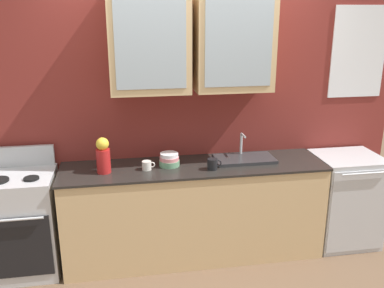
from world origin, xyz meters
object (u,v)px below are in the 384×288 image
at_px(dishwasher, 344,199).
at_px(vase, 103,156).
at_px(cup_near_sink, 213,164).
at_px(sink_faucet, 244,158).
at_px(stove_range, 24,223).
at_px(cup_near_bowls, 147,165).
at_px(bowl_stack, 169,160).

bearing_deg(dishwasher, vase, -179.12).
height_order(cup_near_sink, dishwasher, cup_near_sink).
xyz_separation_m(sink_faucet, vase, (-1.25, -0.09, 0.13)).
xyz_separation_m(stove_range, dishwasher, (2.95, -0.00, -0.01)).
bearing_deg(sink_faucet, cup_near_bowls, -174.71).
relative_size(stove_range, bowl_stack, 5.91).
bearing_deg(vase, cup_near_bowls, 0.70).
bearing_deg(sink_faucet, dishwasher, -2.97).
distance_m(sink_faucet, cup_near_sink, 0.37).
relative_size(cup_near_sink, dishwasher, 0.14).
height_order(sink_faucet, vase, vase).
xyz_separation_m(cup_near_bowls, dishwasher, (1.89, 0.03, -0.48)).
distance_m(stove_range, cup_near_sink, 1.69).
xyz_separation_m(cup_near_sink, cup_near_bowls, (-0.55, 0.09, -0.01)).
height_order(sink_faucet, cup_near_bowls, sink_faucet).
relative_size(stove_range, sink_faucet, 1.96).
height_order(stove_range, vase, vase).
height_order(sink_faucet, dishwasher, sink_faucet).
bearing_deg(vase, bowl_stack, 7.25).
distance_m(vase, cup_near_bowls, 0.38).
xyz_separation_m(bowl_stack, cup_near_sink, (0.35, -0.16, -0.01)).
distance_m(cup_near_sink, cup_near_bowls, 0.56).
height_order(vase, dishwasher, vase).
height_order(bowl_stack, dishwasher, bowl_stack).
xyz_separation_m(vase, dishwasher, (2.25, 0.03, -0.59)).
distance_m(sink_faucet, dishwasher, 1.11).
bearing_deg(cup_near_bowls, cup_near_sink, -9.17).
xyz_separation_m(vase, cup_near_sink, (0.91, -0.09, -0.10)).
xyz_separation_m(sink_faucet, cup_near_bowls, (-0.89, -0.08, 0.02)).
height_order(stove_range, cup_near_bowls, stove_range).
distance_m(sink_faucet, cup_near_bowls, 0.89).
bearing_deg(vase, cup_near_sink, -5.32).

